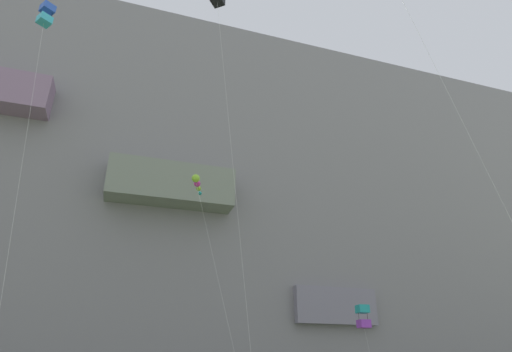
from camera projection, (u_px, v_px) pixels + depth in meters
The scene contains 4 objects.
cliff_face at pixel (160, 206), 74.05m from camera, with size 180.00×34.60×59.40m.
kite_windsock_upper_right at pixel (197, 184), 31.98m from camera, with size 3.43×7.88×16.85m.
kite_box_low_right at pixel (46, 15), 27.85m from camera, with size 3.55×5.08×25.72m.
kite_box_front_field at pixel (363, 316), 41.00m from camera, with size 1.31×3.33×9.27m.
Camera 1 is at (-5.21, 1.17, 3.56)m, focal length 29.54 mm.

